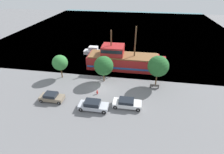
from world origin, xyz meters
name	(u,v)px	position (x,y,z in m)	size (l,w,h in m)	color
ground_plane	(103,87)	(0.00, 0.00, 0.00)	(160.00, 160.00, 0.00)	slate
water_surface	(125,28)	(0.00, 44.00, 0.00)	(80.00, 80.00, 0.00)	teal
pirate_ship	(123,60)	(2.79, 8.86, 1.92)	(17.33, 5.20, 9.54)	#A31E1E
moored_boat_dockside	(95,51)	(-5.49, 15.63, 0.77)	(5.96, 2.05, 2.09)	silver
parked_car_curb_front	(52,97)	(-7.63, -5.45, 0.69)	(4.00, 1.88, 1.41)	#7F705B
parked_car_curb_mid	(93,105)	(-0.13, -6.48, 0.76)	(4.66, 1.96, 1.53)	#B7BCC6
parked_car_curb_rear	(127,103)	(5.07, -5.04, 0.71)	(4.58, 2.02, 1.40)	white
fire_hydrant	(97,92)	(-0.49, -2.37, 0.41)	(0.42, 0.25, 0.76)	red
bench_promenade_east	(155,86)	(9.75, 1.27, 0.44)	(1.66, 0.45, 0.85)	#4C4742
tree_row_east	(60,63)	(-9.12, 2.27, 3.36)	(3.10, 3.10, 4.92)	brown
tree_row_mideast	(104,66)	(-0.17, 2.21, 3.42)	(3.78, 3.78, 5.32)	brown
tree_row_midwest	(158,66)	(10.02, 2.36, 4.08)	(3.89, 3.89, 6.03)	brown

